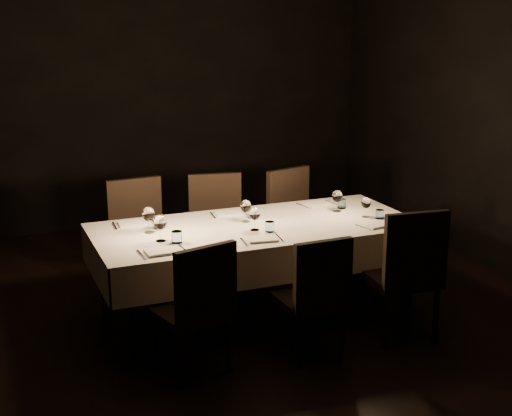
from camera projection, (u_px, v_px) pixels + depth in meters
name	position (u px, v px, depth m)	size (l,w,h in m)	color
room	(256.00, 131.00, 5.36)	(5.01, 6.01, 3.01)	black
dining_table	(256.00, 234.00, 5.57)	(2.52, 1.12, 0.76)	black
chair_near_left	(197.00, 303.00, 4.66)	(0.55, 0.55, 0.94)	black
place_setting_near_left	(165.00, 235.00, 5.05)	(0.36, 0.42, 0.20)	white
chair_near_center	(315.00, 292.00, 4.91)	(0.44, 0.44, 0.90)	black
place_setting_near_center	(260.00, 224.00, 5.31)	(0.33, 0.40, 0.18)	white
chair_near_right	(406.00, 269.00, 5.19)	(0.53, 0.53, 1.01)	black
place_setting_near_right	(373.00, 212.00, 5.67)	(0.32, 0.39, 0.17)	white
chair_far_left	(140.00, 233.00, 6.09)	(0.51, 0.51, 1.00)	black
place_setting_far_left	(147.00, 219.00, 5.42)	(0.36, 0.42, 0.20)	white
chair_far_center	(217.00, 225.00, 6.32)	(0.55, 0.55, 0.99)	black
place_setting_far_center	(242.00, 210.00, 5.71)	(0.33, 0.40, 0.18)	white
chair_far_right	(296.00, 218.00, 6.55)	(0.58, 0.58, 0.99)	black
place_setting_far_right	(332.00, 201.00, 6.01)	(0.34, 0.40, 0.18)	white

